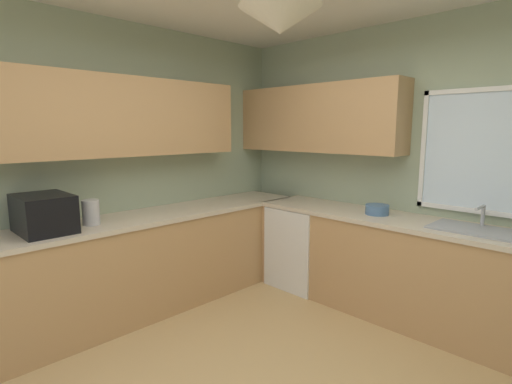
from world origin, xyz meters
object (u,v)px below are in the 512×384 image
Objects in this scene: dishwasher at (303,246)px; kettle at (91,212)px; microwave at (44,214)px; sink_assembly at (476,229)px; bowl at (377,210)px.

kettle reaches higher than dishwasher.
microwave is at bearing -93.28° from kettle.
kettle is (0.02, 0.35, -0.04)m from microwave.
microwave is (-0.66, -2.36, 0.62)m from dishwasher.
kettle is at bearing -138.43° from sink_assembly.
kettle reaches higher than bowl.
bowl is (1.47, 2.04, -0.06)m from kettle.
dishwasher is 1.34× the size of sink_assembly.
kettle is 0.32× the size of sink_assembly.
microwave reaches higher than kettle.
microwave is 2.82m from bowl.
bowl is at bearing -179.59° from sink_assembly.
dishwasher is 2.53m from microwave.
bowl reaches higher than dishwasher.
microwave is 0.35m from kettle.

